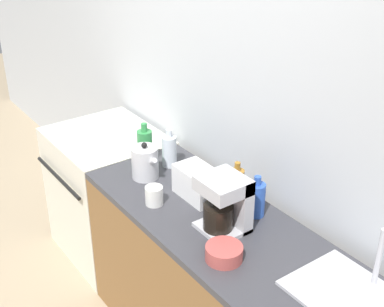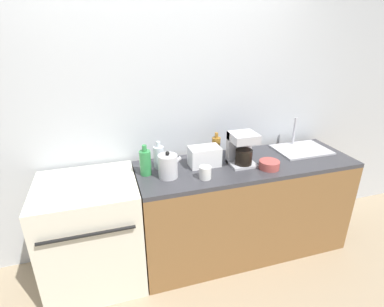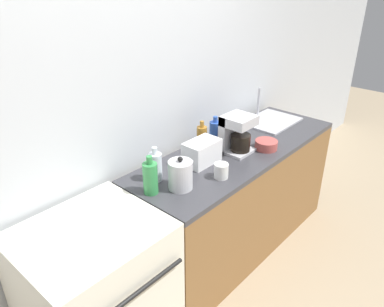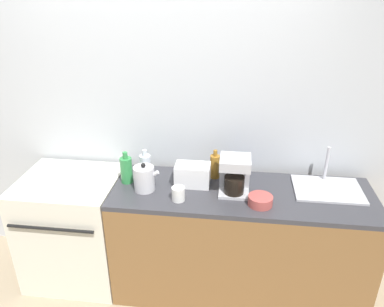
# 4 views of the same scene
# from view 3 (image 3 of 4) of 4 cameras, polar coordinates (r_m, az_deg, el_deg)

# --- Properties ---
(wall_back) EXTENTS (8.00, 0.05, 2.60)m
(wall_back) POSITION_cam_3_polar(r_m,az_deg,el_deg) (2.48, -9.04, 6.67)
(wall_back) COLOR silver
(wall_back) RESTS_ON ground_plane
(stove) EXTENTS (0.75, 0.70, 0.91)m
(stove) POSITION_cam_3_polar(r_m,az_deg,el_deg) (2.34, -14.15, -19.83)
(stove) COLOR silver
(stove) RESTS_ON ground_plane
(counter_block) EXTENTS (1.90, 0.64, 0.91)m
(counter_block) POSITION_cam_3_polar(r_m,az_deg,el_deg) (3.07, 6.75, -6.76)
(counter_block) COLOR brown
(counter_block) RESTS_ON ground_plane
(kettle) EXTENTS (0.19, 0.15, 0.22)m
(kettle) POSITION_cam_3_polar(r_m,az_deg,el_deg) (2.28, -1.76, -3.24)
(kettle) COLOR silver
(kettle) RESTS_ON counter_block
(toaster) EXTENTS (0.26, 0.16, 0.16)m
(toaster) POSITION_cam_3_polar(r_m,az_deg,el_deg) (2.57, 1.51, 0.22)
(toaster) COLOR white
(toaster) RESTS_ON counter_block
(coffee_maker) EXTENTS (0.21, 0.20, 0.28)m
(coffee_maker) POSITION_cam_3_polar(r_m,az_deg,el_deg) (2.73, 6.72, 3.17)
(coffee_maker) COLOR #B7B7BC
(coffee_maker) RESTS_ON counter_block
(sink_tray) EXTENTS (0.48, 0.37, 0.28)m
(sink_tray) POSITION_cam_3_polar(r_m,az_deg,el_deg) (3.37, 11.86, 5.00)
(sink_tray) COLOR #B7B7BC
(sink_tray) RESTS_ON counter_block
(bottle_green) EXTENTS (0.09, 0.09, 0.25)m
(bottle_green) POSITION_cam_3_polar(r_m,az_deg,el_deg) (2.24, -6.37, -3.69)
(bottle_green) COLOR #338C47
(bottle_green) RESTS_ON counter_block
(bottle_amber) EXTENTS (0.08, 0.08, 0.23)m
(bottle_amber) POSITION_cam_3_polar(r_m,az_deg,el_deg) (2.75, 1.50, 2.38)
(bottle_amber) COLOR #9E6B23
(bottle_amber) RESTS_ON counter_block
(bottle_blue) EXTENTS (0.09, 0.09, 0.22)m
(bottle_blue) POSITION_cam_3_polar(r_m,az_deg,el_deg) (2.86, 3.52, 3.25)
(bottle_blue) COLOR #2D56B7
(bottle_blue) RESTS_ON counter_block
(bottle_clear) EXTENTS (0.09, 0.09, 0.23)m
(bottle_clear) POSITION_cam_3_polar(r_m,az_deg,el_deg) (2.37, -5.62, -1.98)
(bottle_clear) COLOR silver
(bottle_clear) RESTS_ON counter_block
(cup_white) EXTENTS (0.09, 0.09, 0.10)m
(cup_white) POSITION_cam_3_polar(r_m,az_deg,el_deg) (2.41, 4.47, -2.64)
(cup_white) COLOR white
(cup_white) RESTS_ON counter_block
(bowl) EXTENTS (0.17, 0.17, 0.07)m
(bowl) POSITION_cam_3_polar(r_m,az_deg,el_deg) (2.85, 11.24, 1.32)
(bowl) COLOR #B24C47
(bowl) RESTS_ON counter_block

